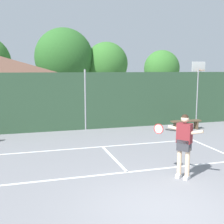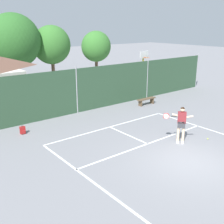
% 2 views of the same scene
% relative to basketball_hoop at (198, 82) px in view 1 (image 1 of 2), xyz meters
% --- Properties ---
extents(ground_plane, '(120.00, 120.00, 0.00)m').
position_rel_basketball_hoop_xyz_m(ground_plane, '(-7.35, -10.33, -2.31)').
color(ground_plane, gray).
extents(court_markings, '(8.30, 11.10, 0.01)m').
position_rel_basketball_hoop_xyz_m(court_markings, '(-7.35, -9.68, -2.31)').
color(court_markings, white).
rests_on(court_markings, ground).
extents(chainlink_fence, '(26.09, 0.09, 3.09)m').
position_rel_basketball_hoop_xyz_m(chainlink_fence, '(-7.35, -1.33, -0.84)').
color(chainlink_fence, '#2D4C33').
rests_on(chainlink_fence, ground).
extents(basketball_hoop, '(0.90, 0.67, 3.55)m').
position_rel_basketball_hoop_xyz_m(basketball_hoop, '(0.00, 0.00, 0.00)').
color(basketball_hoop, yellow).
rests_on(basketball_hoop, ground).
extents(treeline_backdrop, '(24.67, 4.66, 6.73)m').
position_rel_basketball_hoop_xyz_m(treeline_backdrop, '(-8.69, 10.62, 1.40)').
color(treeline_backdrop, brown).
rests_on(treeline_backdrop, ground).
extents(tennis_player, '(1.02, 1.09, 1.85)m').
position_rel_basketball_hoop_xyz_m(tennis_player, '(-5.99, -8.74, -1.20)').
color(tennis_player, silver).
rests_on(tennis_player, ground).
extents(courtside_bench, '(1.60, 0.36, 0.48)m').
position_rel_basketball_hoop_xyz_m(courtside_bench, '(-2.40, -2.83, -1.95)').
color(courtside_bench, brown).
rests_on(courtside_bench, ground).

